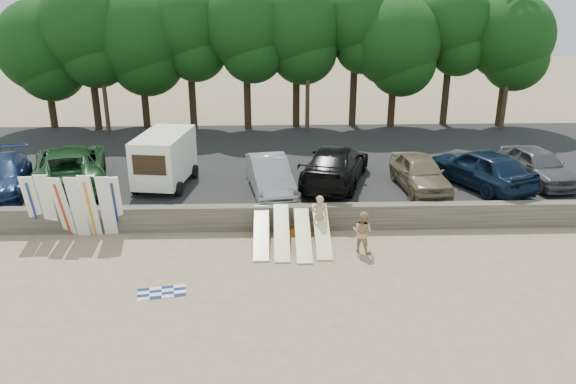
% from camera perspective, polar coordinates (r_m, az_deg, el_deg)
% --- Properties ---
extents(ground, '(120.00, 120.00, 0.00)m').
position_cam_1_polar(ground, '(19.60, -0.93, -7.32)').
color(ground, tan).
rests_on(ground, ground).
extents(seawall, '(44.00, 0.50, 1.00)m').
position_cam_1_polar(seawall, '(22.10, -1.07, -2.57)').
color(seawall, '#6B6356').
rests_on(seawall, ground).
extents(parking_lot, '(44.00, 14.50, 0.70)m').
position_cam_1_polar(parking_lot, '(29.21, -1.28, 2.86)').
color(parking_lot, '#282828').
rests_on(parking_lot, ground).
extents(treeline, '(33.48, 6.29, 8.91)m').
position_cam_1_polar(treeline, '(34.88, -3.74, 15.90)').
color(treeline, '#382616').
rests_on(treeline, parking_lot).
extents(utility_poles, '(25.80, 0.26, 9.00)m').
position_cam_1_polar(utility_poles, '(33.65, 2.05, 14.00)').
color(utility_poles, '#473321').
rests_on(utility_poles, parking_lot).
extents(box_trailer, '(2.56, 3.94, 2.36)m').
position_cam_1_polar(box_trailer, '(25.17, -12.45, 3.49)').
color(box_trailer, white).
rests_on(box_trailer, parking_lot).
extents(car_0, '(3.45, 5.60, 1.52)m').
position_cam_1_polar(car_0, '(26.89, -27.20, 1.50)').
color(car_0, navy).
rests_on(car_0, parking_lot).
extents(car_1, '(4.69, 7.05, 1.80)m').
position_cam_1_polar(car_1, '(26.52, -21.29, 2.46)').
color(car_1, '#143918').
rests_on(car_1, parking_lot).
extents(car_2, '(2.27, 4.69, 1.48)m').
position_cam_1_polar(car_2, '(24.14, -1.89, 1.81)').
color(car_2, '#97989C').
rests_on(car_2, parking_lot).
extents(car_3, '(4.00, 6.28, 1.69)m').
position_cam_1_polar(car_3, '(25.18, 4.82, 2.78)').
color(car_3, black).
rests_on(car_3, parking_lot).
extents(car_4, '(2.12, 4.54, 1.51)m').
position_cam_1_polar(car_4, '(25.00, 13.25, 1.95)').
color(car_4, '#79684D').
rests_on(car_4, parking_lot).
extents(car_5, '(4.00, 5.51, 1.74)m').
position_cam_1_polar(car_5, '(26.03, 19.01, 2.36)').
color(car_5, black).
rests_on(car_5, parking_lot).
extents(car_6, '(2.48, 4.77, 1.55)m').
position_cam_1_polar(car_6, '(27.62, 24.00, 2.49)').
color(car_6, '#4B4E50').
rests_on(car_6, parking_lot).
extents(surfboard_upright_0, '(0.56, 0.79, 2.52)m').
position_cam_1_polar(surfboard_upright_0, '(23.31, -24.48, -1.24)').
color(surfboard_upright_0, white).
rests_on(surfboard_upright_0, ground).
extents(surfboard_upright_1, '(0.52, 0.60, 2.56)m').
position_cam_1_polar(surfboard_upright_1, '(23.09, -23.24, -1.19)').
color(surfboard_upright_1, white).
rests_on(surfboard_upright_1, ground).
extents(surfboard_upright_2, '(0.62, 0.82, 2.52)m').
position_cam_1_polar(surfboard_upright_2, '(22.72, -21.94, -1.39)').
color(surfboard_upright_2, white).
rests_on(surfboard_upright_2, ground).
extents(surfboard_upright_3, '(0.56, 0.68, 2.55)m').
position_cam_1_polar(surfboard_upright_3, '(22.43, -20.62, -1.45)').
color(surfboard_upright_3, white).
rests_on(surfboard_upright_3, ground).
extents(surfboard_upright_4, '(0.57, 0.61, 2.56)m').
position_cam_1_polar(surfboard_upright_4, '(22.39, -19.49, -1.32)').
color(surfboard_upright_4, white).
rests_on(surfboard_upright_4, ground).
extents(surfboard_upright_5, '(0.55, 0.72, 2.54)m').
position_cam_1_polar(surfboard_upright_5, '(22.18, -17.93, -1.38)').
color(surfboard_upright_5, white).
rests_on(surfboard_upright_5, ground).
extents(surfboard_upright_6, '(0.63, 0.92, 2.50)m').
position_cam_1_polar(surfboard_upright_6, '(22.26, -17.15, -1.28)').
color(surfboard_upright_6, white).
rests_on(surfboard_upright_6, ground).
extents(surfboard_low_0, '(0.56, 2.87, 1.01)m').
position_cam_1_polar(surfboard_low_0, '(20.80, -2.72, -4.10)').
color(surfboard_low_0, '#F8F39C').
rests_on(surfboard_low_0, ground).
extents(surfboard_low_1, '(0.56, 2.83, 1.12)m').
position_cam_1_polar(surfboard_low_1, '(20.65, -0.65, -4.09)').
color(surfboard_low_1, '#F8F39C').
rests_on(surfboard_low_1, ground).
extents(surfboard_low_2, '(0.56, 2.88, 0.98)m').
position_cam_1_polar(surfboard_low_2, '(20.62, 1.52, -4.34)').
color(surfboard_low_2, '#F8F39C').
rests_on(surfboard_low_2, ground).
extents(surfboard_low_3, '(0.56, 2.85, 1.06)m').
position_cam_1_polar(surfboard_low_3, '(20.86, 3.47, -3.95)').
color(surfboard_low_3, '#F8F39C').
rests_on(surfboard_low_3, ground).
extents(beachgoer_a, '(0.63, 0.43, 1.70)m').
position_cam_1_polar(beachgoer_a, '(21.29, 3.19, -2.49)').
color(beachgoer_a, tan).
rests_on(beachgoer_a, ground).
extents(beachgoer_b, '(0.96, 0.91, 1.56)m').
position_cam_1_polar(beachgoer_b, '(20.31, 7.56, -4.03)').
color(beachgoer_b, tan).
rests_on(beachgoer_b, ground).
extents(cooler, '(0.38, 0.30, 0.32)m').
position_cam_1_polar(cooler, '(21.69, -2.69, -4.03)').
color(cooler, green).
rests_on(cooler, ground).
extents(gear_bag, '(0.37, 0.34, 0.22)m').
position_cam_1_polar(gear_bag, '(21.73, 0.62, -4.11)').
color(gear_bag, orange).
rests_on(gear_bag, ground).
extents(beach_towel, '(1.75, 1.75, 0.00)m').
position_cam_1_polar(beach_towel, '(18.34, -12.71, -9.92)').
color(beach_towel, white).
rests_on(beach_towel, ground).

